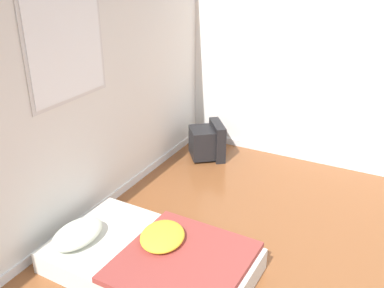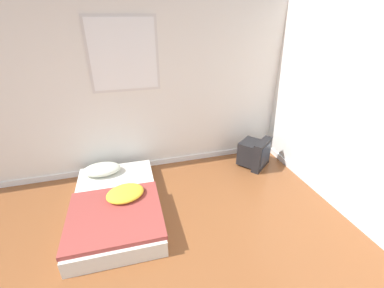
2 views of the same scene
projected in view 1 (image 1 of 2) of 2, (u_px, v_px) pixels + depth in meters
wall_back at (31, 115)px, 3.49m from camera, size 8.15×0.08×2.60m
mattress_bed at (151, 258)px, 3.63m from camera, size 1.08×1.74×0.35m
crt_tv at (208, 142)px, 5.61m from camera, size 0.59×0.59×0.48m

